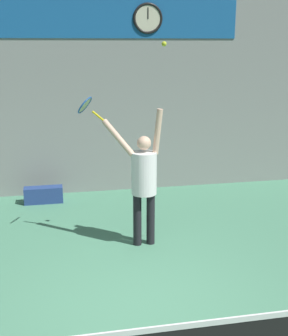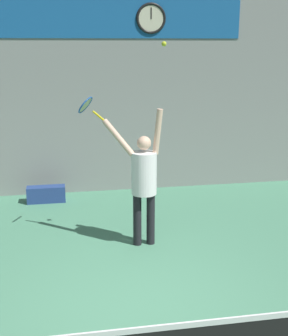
% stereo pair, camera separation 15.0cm
% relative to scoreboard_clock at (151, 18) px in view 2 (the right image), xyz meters
% --- Properties ---
extents(ground_plane, '(18.00, 18.00, 0.00)m').
position_rel_scoreboard_clock_xyz_m(ground_plane, '(-1.10, -4.86, -3.55)').
color(ground_plane, '#4C8C6B').
extents(back_wall, '(18.00, 0.10, 5.00)m').
position_rel_scoreboard_clock_xyz_m(back_wall, '(-1.10, 0.08, -1.05)').
color(back_wall, gray).
rests_on(back_wall, ground_plane).
extents(sponsor_banner, '(5.92, 0.02, 0.77)m').
position_rel_scoreboard_clock_xyz_m(sponsor_banner, '(-1.10, 0.02, -0.00)').
color(sponsor_banner, '#195B9E').
extents(scoreboard_clock, '(0.61, 0.06, 0.61)m').
position_rel_scoreboard_clock_xyz_m(scoreboard_clock, '(0.00, 0.00, 0.00)').
color(scoreboard_clock, beige).
extents(tennis_player, '(0.90, 0.56, 2.15)m').
position_rel_scoreboard_clock_xyz_m(tennis_player, '(-0.66, -2.85, -2.46)').
color(tennis_player, black).
rests_on(tennis_player, ground_plane).
extents(tennis_racket, '(0.45, 0.38, 0.38)m').
position_rel_scoreboard_clock_xyz_m(tennis_racket, '(-1.47, -2.42, -1.40)').
color(tennis_racket, yellow).
extents(tennis_ball, '(0.07, 0.07, 0.07)m').
position_rel_scoreboard_clock_xyz_m(tennis_ball, '(-0.40, -2.98, -0.49)').
color(tennis_ball, '#CCDB2D').
extents(equipment_bag, '(0.75, 0.26, 0.32)m').
position_rel_scoreboard_clock_xyz_m(equipment_bag, '(-2.22, -0.51, -3.39)').
color(equipment_bag, navy).
rests_on(equipment_bag, ground_plane).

